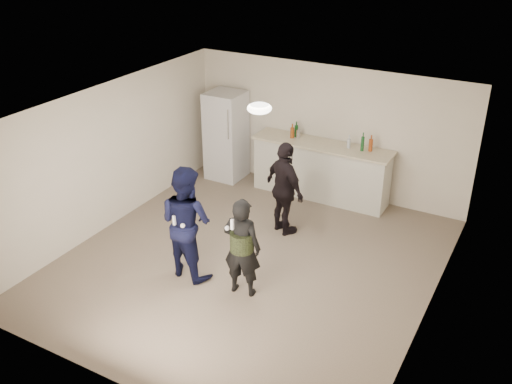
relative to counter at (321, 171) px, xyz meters
The scene contains 21 objects.
floor 2.72m from the counter, 90.96° to the right, with size 6.00×6.00×0.00m, color #6B5B4C.
ceiling 3.32m from the counter, 90.96° to the right, with size 6.00×6.00×0.00m, color silver.
wall_back 0.80m from the counter, 97.71° to the left, with size 6.00×6.00×0.00m, color beige.
wall_front 5.72m from the counter, 90.45° to the right, with size 6.00×6.00×0.00m, color beige.
wall_left 3.93m from the counter, 136.31° to the right, with size 6.00×6.00×0.00m, color beige.
wall_right 3.87m from the counter, 44.62° to the right, with size 6.00×6.00×0.00m, color beige.
counter is the anchor object (origin of this frame).
counter_top 0.55m from the counter, ahead, with size 2.68×0.64×0.04m, color beige.
fridge 2.10m from the counter, behind, with size 0.70×0.70×1.80m, color silver.
fridge_handle 1.99m from the counter, 166.13° to the right, with size 0.02×0.02×0.60m, color #B8B8BC.
ceiling_dome 3.05m from the counter, 91.08° to the right, with size 0.36×0.36×0.16m, color white.
shaker 0.84m from the counter, behind, with size 0.08×0.08×0.17m, color #B4B4B9.
man 3.46m from the counter, 102.12° to the right, with size 0.86×0.67×1.77m, color #0E123D.
woman 3.42m from the counter, 85.87° to the right, with size 0.55×0.36×1.51m, color black.
camo_shorts 3.42m from the counter, 85.87° to the right, with size 0.34×0.34×0.28m, color #2C3B1B.
spectator 1.58m from the counter, 89.98° to the right, with size 0.96×0.40×1.64m, color black.
remote_man 3.75m from the counter, 101.22° to the right, with size 0.04×0.04×0.15m, color white.
nunchuk_man 3.69m from the counter, 99.47° to the right, with size 0.07×0.07×0.07m, color white.
remote_woman 3.73m from the counter, 86.15° to the right, with size 0.04×0.04×0.15m, color white.
nunchuk_woman 3.68m from the counter, 87.70° to the right, with size 0.07×0.07×0.07m, color silver.
bottle_cluster 0.69m from the counter, 22.40° to the left, with size 1.60×0.17×0.27m.
Camera 1 is at (3.76, -6.60, 5.01)m, focal length 40.00 mm.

